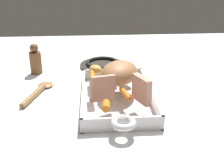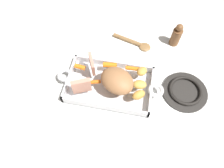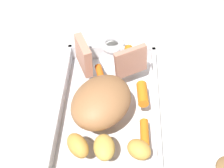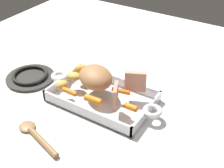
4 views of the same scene
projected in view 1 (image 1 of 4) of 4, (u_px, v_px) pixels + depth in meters
The scene contains 15 objects.
ground_plane at pixel (117, 101), 0.91m from camera, with size 1.79×1.79×0.00m, color white.
roasting_dish at pixel (117, 97), 0.91m from camera, with size 0.47×0.23×0.05m.
pork_roast at pixel (119, 73), 0.91m from camera, with size 0.14×0.11×0.08m, color #A16D43.
roast_slice_thin at pixel (142, 89), 0.79m from camera, with size 0.02×0.08×0.08m, color tan.
roast_slice_thick at pixel (103, 88), 0.80m from camera, with size 0.01×0.08×0.08m, color tan.
baby_carrot_center_left at pixel (106, 106), 0.76m from camera, with size 0.02×0.02×0.05m, color orange.
baby_carrot_northwest at pixel (125, 94), 0.83m from camera, with size 0.02×0.02×0.07m, color orange.
baby_carrot_southeast at pixel (93, 86), 0.87m from camera, with size 0.02×0.02×0.06m, color orange.
baby_carrot_long at pixel (92, 76), 0.96m from camera, with size 0.02×0.02×0.06m, color orange.
potato_halved at pixel (96, 69), 1.00m from camera, with size 0.05×0.04×0.03m, color gold.
potato_near_roast at pixel (113, 69), 1.00m from camera, with size 0.06×0.04×0.03m, color gold.
potato_corner at pixel (127, 67), 1.00m from camera, with size 0.06×0.04×0.04m, color gold.
stove_burner_rear at pixel (103, 64), 1.21m from camera, with size 0.20×0.20×0.03m.
serving_spoon at pixel (39, 91), 0.96m from camera, with size 0.20×0.09×0.02m.
pepper_mill at pixel (35, 60), 1.12m from camera, with size 0.05×0.05×0.12m.
Camera 1 is at (0.81, -0.07, 0.42)m, focal length 44.10 mm.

